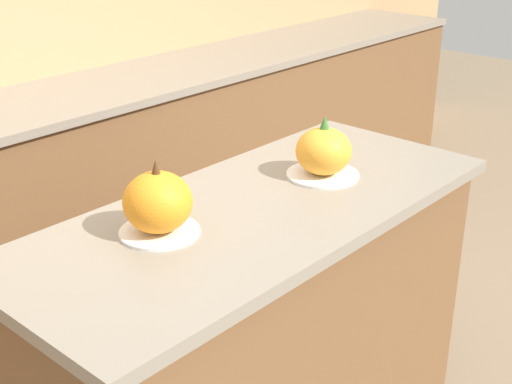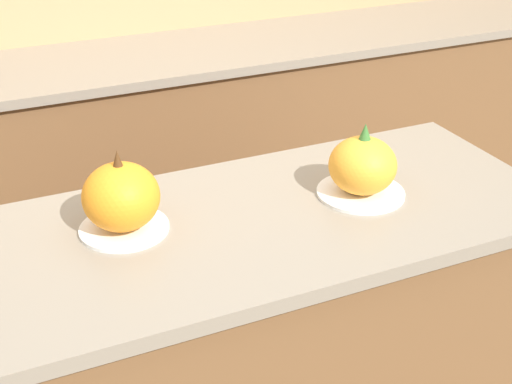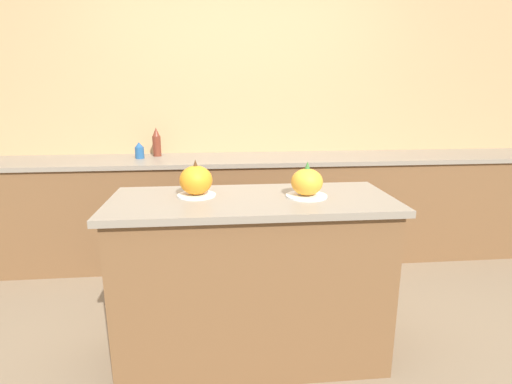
# 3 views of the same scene
# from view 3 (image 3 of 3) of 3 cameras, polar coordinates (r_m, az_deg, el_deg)

# --- Properties ---
(ground_plane) EXTENTS (12.00, 12.00, 0.00)m
(ground_plane) POSITION_cam_3_polar(r_m,az_deg,el_deg) (2.44, -0.52, -21.98)
(ground_plane) COLOR #847056
(wall_back) EXTENTS (8.00, 0.06, 2.50)m
(wall_back) POSITION_cam_3_polar(r_m,az_deg,el_deg) (3.65, -3.00, 11.22)
(wall_back) COLOR tan
(wall_back) RESTS_ON ground_plane
(kitchen_island) EXTENTS (1.45, 0.61, 0.91)m
(kitchen_island) POSITION_cam_3_polar(r_m,az_deg,el_deg) (2.20, -0.55, -12.31)
(kitchen_island) COLOR brown
(kitchen_island) RESTS_ON ground_plane
(back_counter) EXTENTS (6.00, 0.60, 0.90)m
(back_counter) POSITION_cam_3_polar(r_m,az_deg,el_deg) (3.47, -2.56, -2.40)
(back_counter) COLOR brown
(back_counter) RESTS_ON ground_plane
(pumpkin_cake_left) EXTENTS (0.20, 0.20, 0.19)m
(pumpkin_cake_left) POSITION_cam_3_polar(r_m,az_deg,el_deg) (2.09, -8.57, 1.55)
(pumpkin_cake_left) COLOR white
(pumpkin_cake_left) RESTS_ON kitchen_island
(pumpkin_cake_right) EXTENTS (0.21, 0.21, 0.18)m
(pumpkin_cake_right) POSITION_cam_3_polar(r_m,az_deg,el_deg) (2.07, 7.28, 1.27)
(pumpkin_cake_right) COLOR white
(pumpkin_cake_right) RESTS_ON kitchen_island
(bottle_tall) EXTENTS (0.07, 0.07, 0.24)m
(bottle_tall) POSITION_cam_3_polar(r_m,az_deg,el_deg) (3.53, -14.01, 6.88)
(bottle_tall) COLOR maroon
(bottle_tall) RESTS_ON back_counter
(bottle_short) EXTENTS (0.07, 0.07, 0.13)m
(bottle_short) POSITION_cam_3_polar(r_m,az_deg,el_deg) (3.45, -16.32, 5.69)
(bottle_short) COLOR #235184
(bottle_short) RESTS_ON back_counter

